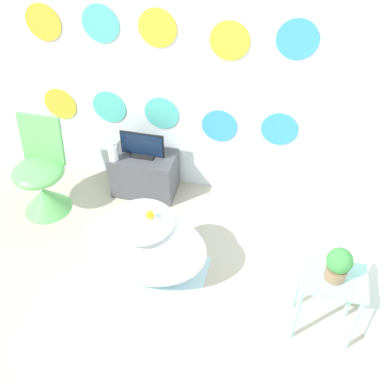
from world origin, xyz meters
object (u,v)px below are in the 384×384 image
object	(u,v)px
chair	(43,184)
potted_plant_left	(339,264)
tv	(142,146)
vase	(113,152)
bathtub	(144,247)

from	to	relation	value
chair	potted_plant_left	bearing A→B (deg)	-15.84
tv	vase	world-z (taller)	tv
chair	tv	distance (m)	0.96
vase	potted_plant_left	distance (m)	2.19
bathtub	vase	xyz separation A→B (m)	(-0.55, 0.84, 0.20)
bathtub	vase	size ratio (longest dim) A/B	5.46
bathtub	tv	world-z (taller)	tv
chair	vase	distance (m)	0.70
vase	potted_plant_left	size ratio (longest dim) A/B	0.72
bathtub	chair	size ratio (longest dim) A/B	1.10
tv	potted_plant_left	bearing A→B (deg)	-34.37
bathtub	potted_plant_left	size ratio (longest dim) A/B	3.93
potted_plant_left	vase	bearing A→B (deg)	151.71
chair	bathtub	bearing A→B (deg)	-24.60
tv	potted_plant_left	size ratio (longest dim) A/B	1.63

